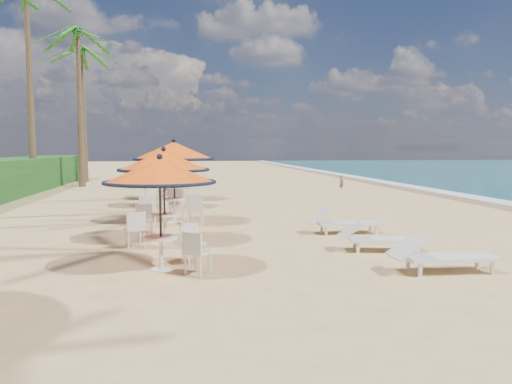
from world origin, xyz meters
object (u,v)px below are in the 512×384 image
Objects in this scene: station_4 at (178,159)px; lounger_far at (341,222)px; lounger_near at (439,255)px; lounger_mid at (377,237)px; station_1 at (161,169)px; station_3 at (164,164)px; station_0 at (164,182)px; station_2 at (174,161)px.

station_4 is 11.08m from lounger_far.
lounger_mid is at bearing 102.60° from lounger_near.
station_1 is 6.85m from lounger_near.
station_3 is at bearing -99.37° from station_4.
station_1 is at bearing 93.58° from station_0.
station_4 is at bearing 116.80° from lounger_far.
station_0 is 6.02m from lounger_far.
station_3 reaches higher than lounger_far.
station_0 is at bearing -86.42° from station_1.
lounger_mid is (4.96, -1.91, -1.52)m from station_1.
lounger_far is (4.63, -2.72, -1.62)m from station_2.
lounger_near is at bearing -10.70° from station_0.
station_0 is 1.11× the size of lounger_near.
lounger_near is at bearing -70.63° from station_4.
station_4 is (0.11, 13.46, 0.13)m from station_0.
station_2 is at bearing 126.50° from lounger_near.
lounger_mid is (4.70, -5.14, -1.64)m from station_2.
lounger_far is at bearing 97.31° from lounger_near.
lounger_near reaches higher than lounger_far.
station_3 reaches higher than lounger_mid.
lounger_far is at bearing -53.67° from station_3.
station_0 reaches higher than lounger_near.
station_2 reaches higher than lounger_far.
station_3 is at bearing 92.14° from station_0.
lounger_mid is (-0.42, 2.06, -0.02)m from lounger_near.
station_1 is at bearing 144.70° from lounger_near.
station_2 is at bearing 151.64° from lounger_far.
station_2 is (0.26, 3.23, 0.12)m from station_1.
lounger_near reaches higher than lounger_mid.
lounger_near is 1.03× the size of lounger_mid.
station_2 is 1.34× the size of lounger_mid.
station_1 is at bearing -171.91° from lounger_far.
station_2 is at bearing -83.71° from station_3.
station_1 is 1.18× the size of lounger_near.
station_2 is at bearing -90.30° from station_4.
station_1 reaches higher than lounger_mid.
station_4 is 1.25× the size of lounger_near.
station_3 reaches higher than station_0.
lounger_mid is at bearing -21.03° from station_1.
lounger_far is at bearing 6.01° from station_1.
station_4 is 13.32m from lounger_mid.
station_4 is 1.28× the size of lounger_mid.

